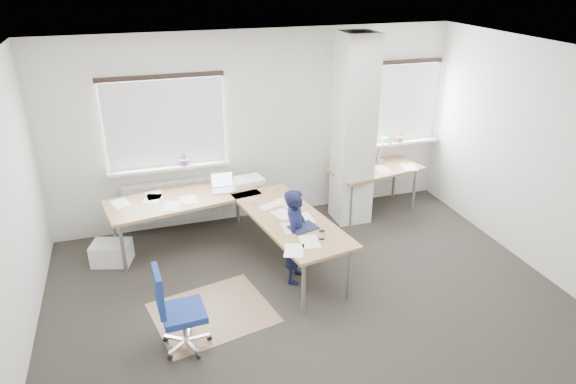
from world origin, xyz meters
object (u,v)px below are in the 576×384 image
object	(u,v)px
desk_main	(238,209)
person	(296,236)
desk_side	(375,171)
task_chair	(181,326)

from	to	relation	value
desk_main	person	xyz separation A→B (m)	(0.55, -0.78, -0.09)
desk_main	person	bearing A→B (deg)	-64.93
desk_side	person	xyz separation A→B (m)	(-1.76, -1.45, -0.08)
task_chair	person	xyz separation A→B (m)	(1.50, 0.84, 0.34)
desk_side	person	distance (m)	2.28
desk_main	task_chair	bearing A→B (deg)	-130.62
desk_side	person	size ratio (longest dim) A/B	1.24
desk_main	task_chair	world-z (taller)	task_chair
task_chair	person	distance (m)	1.75
desk_side	task_chair	size ratio (longest dim) A/B	1.56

